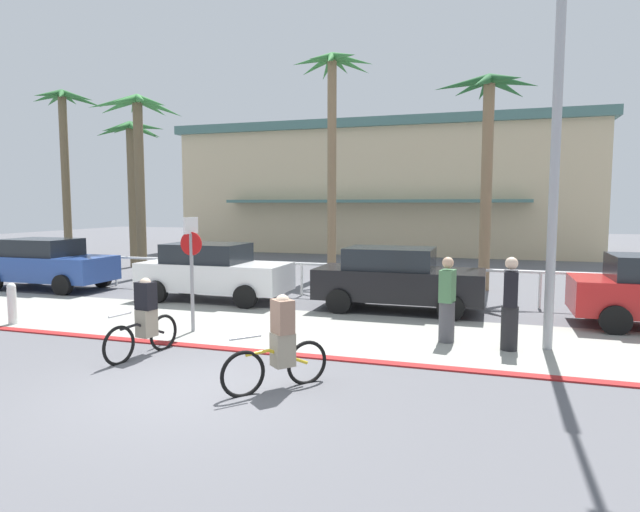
{
  "coord_description": "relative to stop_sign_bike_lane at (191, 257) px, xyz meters",
  "views": [
    {
      "loc": [
        4.38,
        -7.08,
        2.85
      ],
      "look_at": [
        0.24,
        6.0,
        1.52
      ],
      "focal_mm": 30.16,
      "sensor_mm": 36.0,
      "label": 1
    }
  ],
  "objects": [
    {
      "name": "ground_plane",
      "position": [
        1.86,
        6.74,
        -1.68
      ],
      "size": [
        80.0,
        80.0,
        0.0
      ],
      "primitive_type": "plane",
      "color": "#5B5B60"
    },
    {
      "name": "sidewalk_strip",
      "position": [
        1.86,
        0.94,
        -1.67
      ],
      "size": [
        44.0,
        4.0,
        0.02
      ],
      "primitive_type": "cube",
      "color": "#9E9E93",
      "rests_on": "ground"
    },
    {
      "name": "pedestrian_1",
      "position": [
        6.66,
        0.51,
        -0.82
      ],
      "size": [
        0.33,
        0.41,
        1.84
      ],
      "color": "#232326",
      "rests_on": "ground"
    },
    {
      "name": "car_black_2",
      "position": [
        3.92,
        3.79,
        -0.81
      ],
      "size": [
        4.4,
        2.02,
        1.69
      ],
      "color": "black",
      "rests_on": "ground"
    },
    {
      "name": "cyclist_yellow_0",
      "position": [
        3.22,
        -2.82,
        -0.98
      ],
      "size": [
        1.24,
        1.42,
        1.5
      ],
      "color": "black",
      "rests_on": "ground"
    },
    {
      "name": "car_blue_0",
      "position": [
        -7.86,
        3.9,
        -0.81
      ],
      "size": [
        4.4,
        2.02,
        1.69
      ],
      "color": "#284793",
      "rests_on": "ground"
    },
    {
      "name": "stop_sign_bike_lane",
      "position": [
        0.0,
        0.0,
        0.0
      ],
      "size": [
        0.52,
        0.56,
        2.56
      ],
      "color": "gray",
      "rests_on": "ground"
    },
    {
      "name": "palm_tree_3",
      "position": [
        0.17,
        10.5,
        4.94
      ],
      "size": [
        3.22,
        2.99,
        8.77
      ],
      "color": "#846B4C",
      "rests_on": "ground"
    },
    {
      "name": "building_backdrop",
      "position": [
        -0.02,
        22.95,
        2.11
      ],
      "size": [
        24.17,
        9.85,
        7.53
      ],
      "color": "beige",
      "rests_on": "ground"
    },
    {
      "name": "streetlight_curb",
      "position": [
        7.39,
        0.58,
        2.6
      ],
      "size": [
        0.24,
        2.54,
        7.5
      ],
      "color": "#9EA0A5",
      "rests_on": "ground"
    },
    {
      "name": "bollard_1",
      "position": [
        -4.46,
        -0.62,
        -1.16
      ],
      "size": [
        0.2,
        0.2,
        1.0
      ],
      "color": "white",
      "rests_on": "ground"
    },
    {
      "name": "pedestrian_0",
      "position": [
        5.45,
        0.77,
        -0.85
      ],
      "size": [
        0.37,
        0.44,
        1.78
      ],
      "color": "#4C4C51",
      "rests_on": "ground"
    },
    {
      "name": "car_white_1",
      "position": [
        -1.51,
        3.69,
        -0.81
      ],
      "size": [
        4.4,
        2.02,
        1.69
      ],
      "color": "white",
      "rests_on": "ground"
    },
    {
      "name": "palm_tree_4",
      "position": [
        6.09,
        8.08,
        3.59
      ],
      "size": [
        3.28,
        3.47,
        7.0
      ],
      "color": "#846B4C",
      "rests_on": "ground"
    },
    {
      "name": "curb_paint",
      "position": [
        1.86,
        -1.06,
        -1.66
      ],
      "size": [
        44.0,
        0.24,
        0.03
      ],
      "primitive_type": "cube",
      "color": "maroon",
      "rests_on": "ground"
    },
    {
      "name": "cyclist_black_1",
      "position": [
        0.1,
        -1.88,
        -0.98
      ],
      "size": [
        0.4,
        1.8,
        1.5
      ],
      "color": "black",
      "rests_on": "ground"
    },
    {
      "name": "palm_tree_2",
      "position": [
        -6.54,
        7.25,
        3.64
      ],
      "size": [
        3.0,
        3.33,
        6.95
      ],
      "color": "brown",
      "rests_on": "ground"
    },
    {
      "name": "palm_tree_1",
      "position": [
        -9.11,
        10.3,
        3.37
      ],
      "size": [
        3.28,
        3.18,
        6.51
      ],
      "color": "brown",
      "rests_on": "ground"
    },
    {
      "name": "palm_tree_0",
      "position": [
        -12.38,
        9.87,
        4.18
      ],
      "size": [
        3.36,
        2.89,
        8.01
      ],
      "color": "brown",
      "rests_on": "ground"
    },
    {
      "name": "rail_fence",
      "position": [
        1.86,
        5.24,
        -0.84
      ],
      "size": [
        20.73,
        0.08,
        1.04
      ],
      "color": "white",
      "rests_on": "ground"
    }
  ]
}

